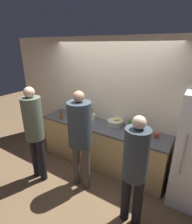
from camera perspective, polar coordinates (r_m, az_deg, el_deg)
ground_plane at (r=3.78m, az=-1.22°, el=-19.07°), size 14.00×14.00×0.00m
wall_back at (r=3.65m, az=4.36°, el=2.86°), size 5.20×0.06×2.60m
counter at (r=3.76m, az=1.77°, el=-10.60°), size 2.70×0.65×0.93m
person_left at (r=3.27m, az=-19.54°, el=-4.93°), size 0.33×0.33×1.81m
person_center at (r=2.91m, az=-5.26°, el=-6.46°), size 0.39×0.39×1.79m
person_right at (r=2.41m, az=12.60°, el=-16.77°), size 0.32×0.32×1.68m
fruit_bowl at (r=3.52m, az=6.28°, el=-3.48°), size 0.32×0.32×0.15m
utensil_crock at (r=3.74m, az=-1.21°, el=-1.51°), size 0.12×0.12×0.28m
bottle_amber at (r=3.88m, az=-11.30°, el=-1.33°), size 0.08×0.08×0.15m
bottle_red at (r=3.26m, az=11.35°, el=-5.73°), size 0.08×0.08×0.16m
cup_red at (r=3.23m, az=19.06°, el=-7.21°), size 0.09×0.09×0.09m
potted_plant at (r=3.39m, az=11.34°, el=-3.73°), size 0.13×0.13×0.21m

